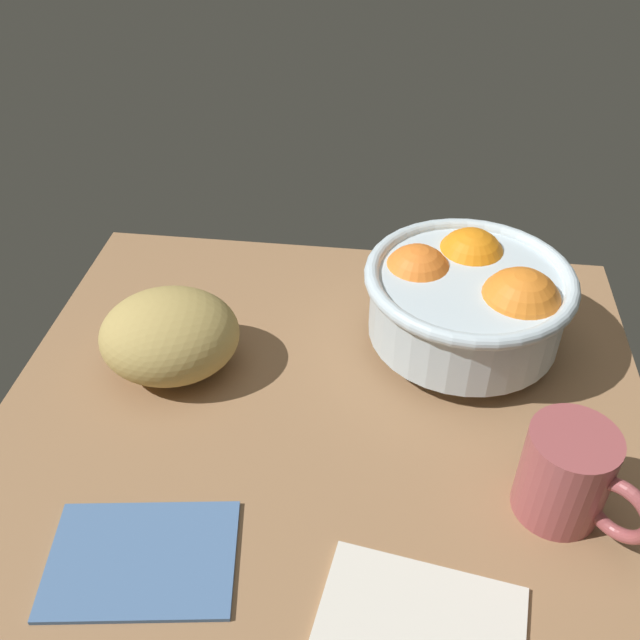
{
  "coord_description": "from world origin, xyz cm",
  "views": [
    {
      "loc": [
        -5.76,
        45.19,
        52.1
      ],
      "look_at": [
        1.38,
        -11.76,
        5.0
      ],
      "focal_mm": 39.33,
      "sensor_mm": 36.0,
      "label": 1
    }
  ],
  "objects_px": {
    "napkin_folded": "(142,557)",
    "mug": "(569,476)",
    "fruit_bowl": "(468,296)",
    "bread_loaf": "(170,335)",
    "napkin_spare": "(418,635)"
  },
  "relations": [
    {
      "from": "fruit_bowl",
      "to": "mug",
      "type": "bearing_deg",
      "value": 109.95
    },
    {
      "from": "fruit_bowl",
      "to": "napkin_spare",
      "type": "height_order",
      "value": "fruit_bowl"
    },
    {
      "from": "napkin_folded",
      "to": "bread_loaf",
      "type": "bearing_deg",
      "value": -80.41
    },
    {
      "from": "bread_loaf",
      "to": "napkin_spare",
      "type": "distance_m",
      "value": 0.38
    },
    {
      "from": "bread_loaf",
      "to": "mug",
      "type": "height_order",
      "value": "mug"
    },
    {
      "from": "bread_loaf",
      "to": "napkin_folded",
      "type": "distance_m",
      "value": 0.24
    },
    {
      "from": "napkin_folded",
      "to": "mug",
      "type": "distance_m",
      "value": 0.36
    },
    {
      "from": "fruit_bowl",
      "to": "napkin_spare",
      "type": "xyz_separation_m",
      "value": [
        0.04,
        0.35,
        -0.06
      ]
    },
    {
      "from": "mug",
      "to": "napkin_folded",
      "type": "bearing_deg",
      "value": 15.28
    },
    {
      "from": "napkin_spare",
      "to": "mug",
      "type": "distance_m",
      "value": 0.18
    },
    {
      "from": "fruit_bowl",
      "to": "bread_loaf",
      "type": "bearing_deg",
      "value": 14.45
    },
    {
      "from": "bread_loaf",
      "to": "napkin_folded",
      "type": "bearing_deg",
      "value": 99.59
    },
    {
      "from": "napkin_folded",
      "to": "mug",
      "type": "bearing_deg",
      "value": -164.72
    },
    {
      "from": "napkin_spare",
      "to": "mug",
      "type": "xyz_separation_m",
      "value": [
        -0.12,
        -0.13,
        0.04
      ]
    },
    {
      "from": "bread_loaf",
      "to": "napkin_spare",
      "type": "bearing_deg",
      "value": 134.77
    }
  ]
}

